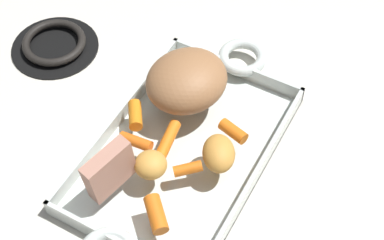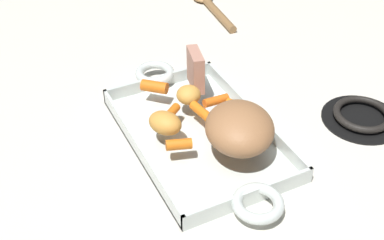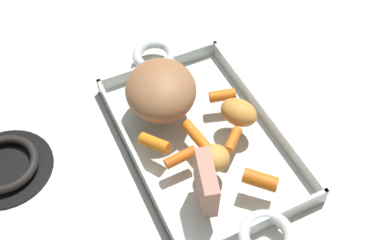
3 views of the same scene
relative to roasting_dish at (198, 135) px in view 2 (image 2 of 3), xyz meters
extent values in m
plane|color=silver|center=(0.00, 0.00, -0.01)|extent=(1.90, 1.90, 0.00)
cube|color=silver|center=(0.00, 0.00, -0.01)|extent=(0.36, 0.24, 0.01)
cube|color=silver|center=(0.00, 0.12, 0.01)|extent=(0.36, 0.01, 0.03)
cube|color=silver|center=(0.00, -0.12, 0.01)|extent=(0.36, 0.01, 0.03)
cube|color=silver|center=(0.18, 0.00, 0.01)|extent=(0.01, 0.24, 0.03)
cube|color=silver|center=(-0.18, 0.00, 0.01)|extent=(0.01, 0.24, 0.03)
torus|color=silver|center=(0.20, 0.00, 0.01)|extent=(0.08, 0.08, 0.02)
torus|color=silver|center=(-0.20, 0.00, 0.01)|extent=(0.08, 0.08, 0.02)
ellipsoid|color=#A06C44|center=(-0.08, -0.04, 0.06)|extent=(0.16, 0.15, 0.07)
cube|color=tan|center=(0.11, -0.05, 0.06)|extent=(0.08, 0.04, 0.08)
cylinder|color=orange|center=(0.04, -0.06, 0.03)|extent=(0.02, 0.05, 0.02)
cylinder|color=orange|center=(-0.04, 0.06, 0.03)|extent=(0.03, 0.05, 0.02)
cylinder|color=orange|center=(0.04, 0.03, 0.03)|extent=(0.04, 0.04, 0.02)
cylinder|color=orange|center=(0.00, -0.08, 0.03)|extent=(0.05, 0.05, 0.02)
cylinder|color=orange|center=(0.02, -0.02, 0.03)|extent=(0.07, 0.03, 0.02)
cylinder|color=orange|center=(0.13, 0.03, 0.03)|extent=(0.05, 0.05, 0.02)
ellipsoid|color=gold|center=(0.07, -0.01, 0.04)|extent=(0.06, 0.06, 0.03)
ellipsoid|color=gold|center=(0.01, 0.06, 0.04)|extent=(0.08, 0.07, 0.04)
cylinder|color=black|center=(-0.09, -0.30, -0.01)|extent=(0.15, 0.15, 0.01)
torus|color=black|center=(-0.09, -0.30, 0.00)|extent=(0.11, 0.11, 0.01)
cylinder|color=olive|center=(0.40, -0.26, 0.00)|extent=(0.18, 0.04, 0.02)
camera|label=1|loc=(0.43, 0.25, 0.72)|focal=54.64mm
camera|label=2|loc=(-0.64, 0.33, 0.60)|focal=48.18mm
camera|label=3|loc=(0.42, -0.22, 0.63)|focal=45.08mm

